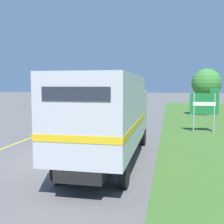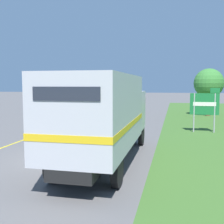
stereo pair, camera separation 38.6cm
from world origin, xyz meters
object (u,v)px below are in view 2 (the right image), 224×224
object	(u,v)px
highway_sign	(205,105)
horse_trailer_truck	(104,114)
lead_car_white	(111,106)
roadside_tree_mid	(209,84)

from	to	relation	value
highway_sign	horse_trailer_truck	bearing A→B (deg)	-118.59
horse_trailer_truck	lead_car_white	distance (m)	16.92
horse_trailer_truck	highway_sign	bearing A→B (deg)	61.41
highway_sign	roadside_tree_mid	distance (m)	10.56
lead_car_white	roadside_tree_mid	size ratio (longest dim) A/B	0.89
lead_car_white	highway_sign	size ratio (longest dim) A/B	1.45
horse_trailer_truck	roadside_tree_mid	size ratio (longest dim) A/B	1.76
lead_car_white	highway_sign	bearing A→B (deg)	-45.00
highway_sign	roadside_tree_mid	bearing A→B (deg)	82.67
lead_car_white	roadside_tree_mid	world-z (taller)	roadside_tree_mid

